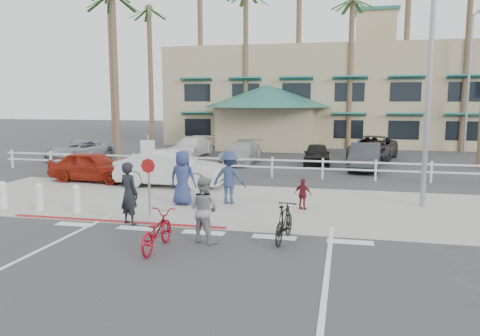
% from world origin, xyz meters
% --- Properties ---
extents(ground, '(140.00, 140.00, 0.00)m').
position_xyz_m(ground, '(0.00, 0.00, 0.00)').
color(ground, '#333335').
extents(bike_path, '(12.00, 16.00, 0.01)m').
position_xyz_m(bike_path, '(0.00, -2.00, 0.00)').
color(bike_path, '#333335').
rests_on(bike_path, ground).
extents(sidewalk_plaza, '(22.00, 7.00, 0.01)m').
position_xyz_m(sidewalk_plaza, '(0.00, 4.50, 0.01)').
color(sidewalk_plaza, gray).
rests_on(sidewalk_plaza, ground).
extents(cross_street, '(40.00, 5.00, 0.01)m').
position_xyz_m(cross_street, '(0.00, 8.50, 0.00)').
color(cross_street, '#333335').
rests_on(cross_street, ground).
extents(parking_lot, '(50.00, 16.00, 0.01)m').
position_xyz_m(parking_lot, '(0.00, 18.00, 0.00)').
color(parking_lot, '#333335').
rests_on(parking_lot, ground).
extents(curb_red, '(7.00, 0.25, 0.02)m').
position_xyz_m(curb_red, '(-3.00, 1.20, 0.01)').
color(curb_red, maroon).
rests_on(curb_red, ground).
extents(rail_fence, '(29.40, 0.16, 1.00)m').
position_xyz_m(rail_fence, '(0.50, 10.50, 0.50)').
color(rail_fence, silver).
rests_on(rail_fence, ground).
extents(building, '(28.00, 16.00, 11.30)m').
position_xyz_m(building, '(2.00, 31.00, 5.65)').
color(building, tan).
rests_on(building, ground).
extents(sign_post, '(0.50, 0.10, 2.90)m').
position_xyz_m(sign_post, '(-2.30, 2.20, 1.45)').
color(sign_post, gray).
rests_on(sign_post, ground).
extents(bollard_0, '(0.26, 0.26, 0.95)m').
position_xyz_m(bollard_0, '(-4.80, 2.00, 0.47)').
color(bollard_0, silver).
rests_on(bollard_0, ground).
extents(bollard_1, '(0.26, 0.26, 0.95)m').
position_xyz_m(bollard_1, '(-6.20, 2.00, 0.47)').
color(bollard_1, silver).
rests_on(bollard_1, ground).
extents(bollard_2, '(0.26, 0.26, 0.95)m').
position_xyz_m(bollard_2, '(-7.60, 2.00, 0.47)').
color(bollard_2, silver).
rests_on(bollard_2, ground).
extents(streetlight_0, '(0.60, 2.00, 9.00)m').
position_xyz_m(streetlight_0, '(6.50, 5.50, 4.50)').
color(streetlight_0, gray).
rests_on(streetlight_0, ground).
extents(streetlight_1, '(0.60, 2.00, 9.50)m').
position_xyz_m(streetlight_1, '(12.00, 24.00, 4.75)').
color(streetlight_1, gray).
rests_on(streetlight_1, ground).
extents(palm_0, '(4.00, 4.00, 15.00)m').
position_xyz_m(palm_0, '(-16.00, 26.00, 7.50)').
color(palm_0, '#265420').
rests_on(palm_0, ground).
extents(palm_1, '(4.00, 4.00, 13.00)m').
position_xyz_m(palm_1, '(-12.00, 25.00, 6.50)').
color(palm_1, '#265420').
rests_on(palm_1, ground).
extents(palm_2, '(4.00, 4.00, 16.00)m').
position_xyz_m(palm_2, '(-8.00, 26.00, 8.00)').
color(palm_2, '#265420').
rests_on(palm_2, ground).
extents(palm_3, '(4.00, 4.00, 14.00)m').
position_xyz_m(palm_3, '(-4.00, 25.00, 7.00)').
color(palm_3, '#265420').
rests_on(palm_3, ground).
extents(palm_4, '(4.00, 4.00, 15.00)m').
position_xyz_m(palm_4, '(0.00, 26.00, 7.50)').
color(palm_4, '#265420').
rests_on(palm_4, ground).
extents(palm_5, '(4.00, 4.00, 13.00)m').
position_xyz_m(palm_5, '(4.00, 25.00, 6.50)').
color(palm_5, '#265420').
rests_on(palm_5, ground).
extents(palm_6, '(4.00, 4.00, 17.00)m').
position_xyz_m(palm_6, '(8.00, 26.00, 8.50)').
color(palm_6, '#265420').
rests_on(palm_6, ground).
extents(palm_7, '(4.00, 4.00, 14.00)m').
position_xyz_m(palm_7, '(12.00, 25.00, 7.00)').
color(palm_7, '#265420').
rests_on(palm_7, ground).
extents(palm_10, '(4.00, 4.00, 12.00)m').
position_xyz_m(palm_10, '(-10.00, 15.00, 6.00)').
color(palm_10, '#265420').
rests_on(palm_10, ground).
extents(bike_red, '(0.67, 1.84, 0.96)m').
position_xyz_m(bike_red, '(-0.69, -1.06, 0.48)').
color(bike_red, maroon).
rests_on(bike_red, ground).
extents(rider_red, '(0.81, 0.69, 1.89)m').
position_xyz_m(rider_red, '(-2.43, 1.02, 0.94)').
color(rider_red, black).
rests_on(rider_red, ground).
extents(bike_black, '(0.68, 1.75, 1.03)m').
position_xyz_m(bike_black, '(2.30, 0.32, 0.51)').
color(bike_black, black).
rests_on(bike_black, ground).
extents(rider_black, '(1.01, 0.89, 1.75)m').
position_xyz_m(rider_black, '(0.26, -0.17, 0.87)').
color(rider_black, gray).
rests_on(rider_black, ground).
extents(pedestrian_a, '(1.27, 0.80, 1.89)m').
position_xyz_m(pedestrian_a, '(-0.21, 4.43, 0.95)').
color(pedestrian_a, navy).
rests_on(pedestrian_a, ground).
extents(pedestrian_child, '(0.68, 0.46, 1.07)m').
position_xyz_m(pedestrian_child, '(2.45, 4.06, 0.54)').
color(pedestrian_child, maroon).
rests_on(pedestrian_child, ground).
extents(pedestrian_b, '(0.98, 0.66, 1.94)m').
position_xyz_m(pedestrian_b, '(-1.77, 3.89, 0.97)').
color(pedestrian_b, navy).
rests_on(pedestrian_b, ground).
extents(car_white_sedan, '(4.71, 1.67, 1.55)m').
position_xyz_m(car_white_sedan, '(-3.48, 7.19, 0.77)').
color(car_white_sedan, silver).
rests_on(car_white_sedan, ground).
extents(car_red_compact, '(4.18, 1.91, 1.39)m').
position_xyz_m(car_red_compact, '(-7.42, 7.61, 0.70)').
color(car_red_compact, maroon).
rests_on(car_red_compact, ground).
extents(lot_car_0, '(3.43, 4.86, 1.23)m').
position_xyz_m(lot_car_0, '(-12.34, 14.47, 0.62)').
color(lot_car_0, '#8F919C').
rests_on(lot_car_0, ground).
extents(lot_car_1, '(2.01, 4.56, 1.30)m').
position_xyz_m(lot_car_1, '(-2.16, 15.19, 0.65)').
color(lot_car_1, '#A5A5A6').
rests_on(lot_car_1, ground).
extents(lot_car_2, '(1.64, 3.70, 1.24)m').
position_xyz_m(lot_car_2, '(2.22, 15.41, 0.62)').
color(lot_car_2, black).
rests_on(lot_car_2, ground).
extents(lot_car_3, '(1.90, 4.42, 1.41)m').
position_xyz_m(lot_car_3, '(4.84, 13.98, 0.71)').
color(lot_car_3, '#2F3137').
rests_on(lot_car_3, ground).
extents(lot_car_4, '(2.18, 4.55, 1.28)m').
position_xyz_m(lot_car_4, '(-6.17, 17.93, 0.64)').
color(lot_car_4, white).
rests_on(lot_car_4, ground).
extents(lot_car_5, '(3.59, 5.76, 1.49)m').
position_xyz_m(lot_car_5, '(5.49, 18.57, 0.74)').
color(lot_car_5, '#29292C').
rests_on(lot_car_5, ground).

